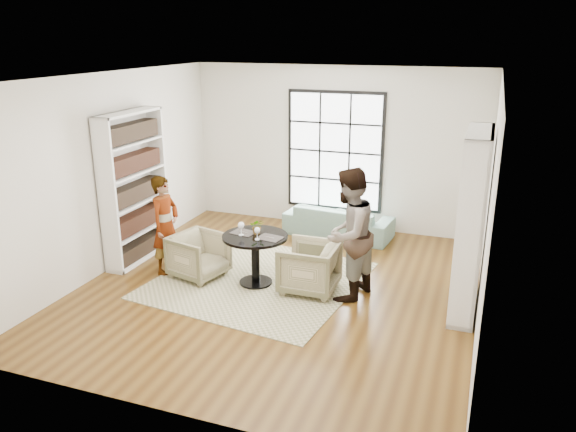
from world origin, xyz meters
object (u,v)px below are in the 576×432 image
at_px(pedestal_table, 255,249).
at_px(wine_glass_right, 257,231).
at_px(person_left, 165,225).
at_px(armchair_right, 309,267).
at_px(sofa, 338,221).
at_px(person_right, 348,235).
at_px(armchair_left, 199,256).
at_px(flower_centerpiece, 257,226).
at_px(wine_glass_left, 241,226).

bearing_deg(pedestal_table, wine_glass_right, -56.36).
distance_m(person_left, wine_glass_right, 1.56).
bearing_deg(armchair_right, sofa, -175.80).
bearing_deg(pedestal_table, person_left, -177.99).
relative_size(armchair_right, person_right, 0.43).
distance_m(armchair_left, flower_centerpiece, 1.06).
distance_m(armchair_left, person_right, 2.34).
height_order(armchair_left, flower_centerpiece, flower_centerpiece).
distance_m(pedestal_table, wine_glass_right, 0.39).
distance_m(sofa, person_left, 3.26).
xyz_separation_m(armchair_left, wine_glass_left, (0.72, -0.01, 0.57)).
relative_size(pedestal_table, armchair_right, 1.20).
xyz_separation_m(pedestal_table, armchair_left, (-0.91, -0.05, -0.21)).
bearing_deg(wine_glass_right, flower_centerpiece, 112.71).
distance_m(person_left, wine_glass_left, 1.28).
xyz_separation_m(armchair_left, wine_glass_right, (1.00, -0.10, 0.56)).
height_order(person_right, wine_glass_right, person_right).
relative_size(pedestal_table, sofa, 0.49).
xyz_separation_m(wine_glass_left, wine_glass_right, (0.29, -0.09, -0.01)).
distance_m(person_right, flower_centerpiece, 1.36).
bearing_deg(pedestal_table, sofa, 75.99).
relative_size(person_right, wine_glass_right, 9.98).
xyz_separation_m(person_left, person_right, (2.82, 0.10, 0.16)).
bearing_deg(armchair_right, pedestal_table, -87.46).
bearing_deg(armchair_left, wine_glass_right, -81.06).
bearing_deg(person_right, sofa, -146.72).
bearing_deg(armchair_left, armchair_right, -72.33).
relative_size(sofa, wine_glass_right, 10.41).
distance_m(sofa, person_right, 2.58).
height_order(armchair_right, person_left, person_left).
relative_size(pedestal_table, wine_glass_right, 5.14).
distance_m(pedestal_table, person_left, 1.47).
height_order(pedestal_table, armchair_right, pedestal_table).
relative_size(sofa, wine_glass_left, 9.52).
height_order(wine_glass_left, wine_glass_right, wine_glass_left).
height_order(pedestal_table, sofa, pedestal_table).
bearing_deg(armchair_right, flower_centerpiece, -93.08).
height_order(armchair_left, wine_glass_left, wine_glass_left).
height_order(armchair_right, wine_glass_right, wine_glass_right).
height_order(person_right, wine_glass_left, person_right).
distance_m(pedestal_table, armchair_left, 0.93).
bearing_deg(sofa, wine_glass_left, 78.12).
bearing_deg(sofa, flower_centerpiece, 81.43).
xyz_separation_m(sofa, wine_glass_right, (-0.51, -2.57, 0.61)).
bearing_deg(wine_glass_left, person_left, 179.54).
bearing_deg(person_left, armchair_right, -83.20).
relative_size(pedestal_table, armchair_left, 1.28).
bearing_deg(pedestal_table, armchair_right, 3.25).
xyz_separation_m(armchair_right, wine_glass_right, (-0.71, -0.19, 0.53)).
bearing_deg(wine_glass_right, wine_glass_left, 163.26).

